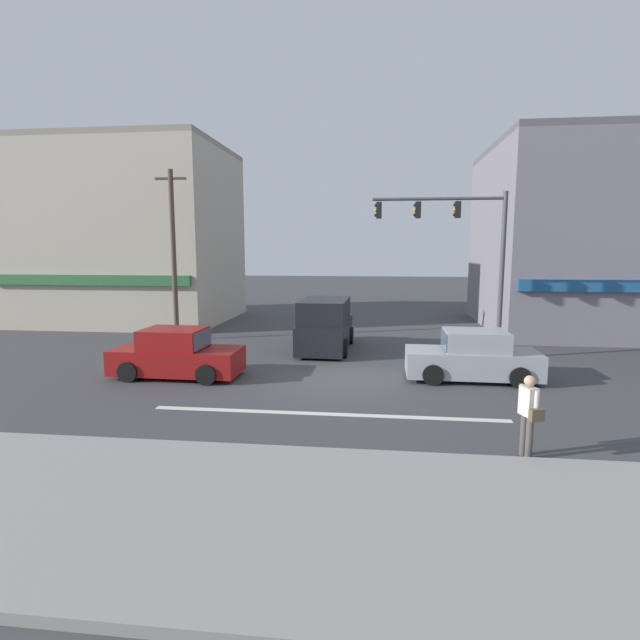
{
  "coord_description": "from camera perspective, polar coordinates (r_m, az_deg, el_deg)",
  "views": [
    {
      "loc": [
        1.25,
        -15.52,
        4.13
      ],
      "look_at": [
        -0.83,
        2.0,
        1.6
      ],
      "focal_mm": 28.0,
      "sensor_mm": 36.0,
      "label": 1
    }
  ],
  "objects": [
    {
      "name": "van_approaching_near",
      "position": [
        20.4,
        0.62,
        -0.65
      ],
      "size": [
        2.13,
        4.64,
        2.11
      ],
      "color": "black",
      "rests_on": "ground"
    },
    {
      "name": "building_left_block",
      "position": [
        30.91,
        -20.81,
        9.07
      ],
      "size": [
        10.95,
        8.96,
        9.82
      ],
      "color": "#B7AD99",
      "rests_on": "ground"
    },
    {
      "name": "sedan_crossing_rightbound",
      "position": [
        16.83,
        -16.06,
        -3.89
      ],
      "size": [
        4.12,
        1.92,
        1.58
      ],
      "color": "maroon",
      "rests_on": "ground"
    },
    {
      "name": "sidewalk_curb",
      "position": [
        8.2,
        -3.08,
        -21.44
      ],
      "size": [
        40.0,
        5.0,
        0.16
      ],
      "primitive_type": "cube",
      "color": "gray",
      "rests_on": "ground"
    },
    {
      "name": "traffic_light_mast",
      "position": [
        19.45,
        16.43,
        8.33
      ],
      "size": [
        4.89,
        0.27,
        6.2
      ],
      "color": "#47474C",
      "rests_on": "ground"
    },
    {
      "name": "building_right_corner",
      "position": [
        29.26,
        29.25,
        8.19
      ],
      "size": [
        10.97,
        10.47,
        9.34
      ],
      "color": "slate",
      "rests_on": "ground"
    },
    {
      "name": "sedan_waiting_far",
      "position": [
        16.55,
        17.02,
        -4.13
      ],
      "size": [
        4.11,
        1.9,
        1.58
      ],
      "color": "#999EA3",
      "rests_on": "ground"
    },
    {
      "name": "ground_plane",
      "position": [
        16.11,
        2.12,
        -6.7
      ],
      "size": [
        120.0,
        120.0,
        0.0
      ],
      "primitive_type": "plane",
      "color": "#3D3D3F"
    },
    {
      "name": "lane_marking_stripe",
      "position": [
        12.77,
        0.82,
        -10.69
      ],
      "size": [
        9.0,
        0.24,
        0.01
      ],
      "primitive_type": "cube",
      "color": "silver",
      "rests_on": "ground"
    },
    {
      "name": "utility_pole_near_left",
      "position": [
        23.36,
        -16.39,
        7.34
      ],
      "size": [
        1.4,
        0.22,
        7.56
      ],
      "color": "brown",
      "rests_on": "ground"
    },
    {
      "name": "pedestrian_foreground_with_bag",
      "position": [
        10.81,
        22.74,
        -9.6
      ],
      "size": [
        0.39,
        0.69,
        1.67
      ],
      "color": "#4C4742",
      "rests_on": "ground"
    }
  ]
}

